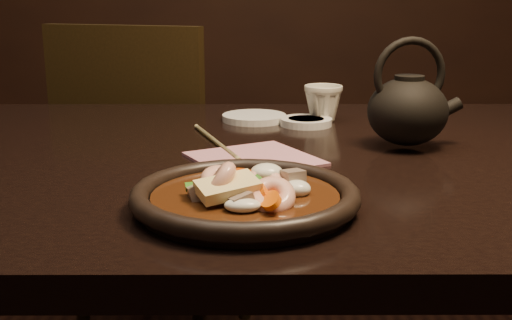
{
  "coord_description": "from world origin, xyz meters",
  "views": [
    {
      "loc": [
        0.03,
        -0.98,
        0.99
      ],
      "look_at": [
        0.03,
        -0.24,
        0.8
      ],
      "focal_mm": 45.0,
      "sensor_mm": 36.0,
      "label": 1
    }
  ],
  "objects_px": {
    "table": "(235,199)",
    "tea_cup": "(323,102)",
    "plate": "(245,198)",
    "chair": "(152,181)",
    "teapot": "(408,108)"
  },
  "relations": [
    {
      "from": "table",
      "to": "tea_cup",
      "type": "xyz_separation_m",
      "value": [
        0.16,
        0.25,
        0.11
      ]
    },
    {
      "from": "plate",
      "to": "tea_cup",
      "type": "relative_size",
      "value": 3.55
    },
    {
      "from": "table",
      "to": "plate",
      "type": "bearing_deg",
      "value": -85.71
    },
    {
      "from": "table",
      "to": "chair",
      "type": "distance_m",
      "value": 0.74
    },
    {
      "from": "tea_cup",
      "to": "teapot",
      "type": "height_order",
      "value": "teapot"
    },
    {
      "from": "tea_cup",
      "to": "table",
      "type": "bearing_deg",
      "value": -122.94
    },
    {
      "from": "plate",
      "to": "teapot",
      "type": "distance_m",
      "value": 0.4
    },
    {
      "from": "chair",
      "to": "tea_cup",
      "type": "distance_m",
      "value": 0.66
    },
    {
      "from": "chair",
      "to": "plate",
      "type": "height_order",
      "value": "chair"
    },
    {
      "from": "tea_cup",
      "to": "plate",
      "type": "bearing_deg",
      "value": -105.37
    },
    {
      "from": "chair",
      "to": "plate",
      "type": "distance_m",
      "value": 1.02
    },
    {
      "from": "plate",
      "to": "teapot",
      "type": "xyz_separation_m",
      "value": [
        0.26,
        0.3,
        0.05
      ]
    },
    {
      "from": "plate",
      "to": "teapot",
      "type": "height_order",
      "value": "teapot"
    },
    {
      "from": "table",
      "to": "tea_cup",
      "type": "distance_m",
      "value": 0.32
    },
    {
      "from": "table",
      "to": "teapot",
      "type": "xyz_separation_m",
      "value": [
        0.28,
        0.03,
        0.14
      ]
    }
  ]
}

